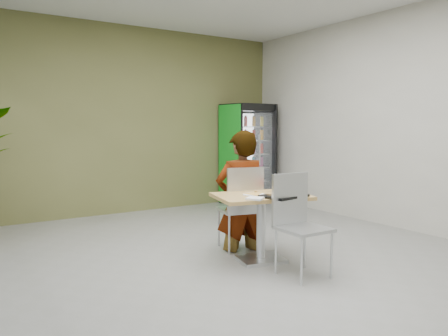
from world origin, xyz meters
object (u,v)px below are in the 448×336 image
at_px(chair_far, 242,202).
at_px(beverage_fridge, 248,154).
at_px(chair_near, 297,216).
at_px(seated_woman, 241,203).
at_px(cafeteria_tray, 284,196).
at_px(soda_cup, 276,186).
at_px(dining_table, 261,214).

xyz_separation_m(chair_far, beverage_fridge, (1.99, 2.63, 0.36)).
height_order(chair_near, seated_woman, seated_woman).
distance_m(chair_near, cafeteria_tray, 0.30).
bearing_deg(chair_far, soda_cup, 131.75).
height_order(cafeteria_tray, beverage_fridge, beverage_fridge).
bearing_deg(soda_cup, chair_near, -109.37).
bearing_deg(seated_woman, chair_near, 102.22).
bearing_deg(dining_table, cafeteria_tray, -69.65).
relative_size(dining_table, chair_far, 1.11).
distance_m(chair_near, beverage_fridge, 4.11).
bearing_deg(beverage_fridge, cafeteria_tray, -124.84).
bearing_deg(chair_far, seated_woman, -101.20).
xyz_separation_m(dining_table, chair_near, (0.06, -0.52, 0.06)).
bearing_deg(cafeteria_tray, chair_near, -99.61).
height_order(dining_table, cafeteria_tray, cafeteria_tray).
bearing_deg(dining_table, beverage_fridge, 56.33).
xyz_separation_m(soda_cup, beverage_fridge, (1.79, 3.01, 0.14)).
distance_m(soda_cup, cafeteria_tray, 0.36).
distance_m(chair_far, cafeteria_tray, 0.72).
height_order(chair_far, beverage_fridge, beverage_fridge).
relative_size(seated_woman, cafeteria_tray, 3.84).
height_order(chair_far, soda_cup, chair_far).
xyz_separation_m(dining_table, beverage_fridge, (2.04, 3.07, 0.42)).
xyz_separation_m(chair_near, soda_cup, (0.20, 0.57, 0.23)).
relative_size(soda_cup, cafeteria_tray, 0.33).
bearing_deg(beverage_fridge, seated_woman, -131.95).
height_order(soda_cup, cafeteria_tray, soda_cup).
xyz_separation_m(seated_woman, cafeteria_tray, (0.02, -0.76, 0.19)).
relative_size(soda_cup, beverage_fridge, 0.08).
relative_size(chair_far, cafeteria_tray, 2.24).
height_order(chair_far, chair_near, same).
relative_size(chair_far, beverage_fridge, 0.53).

